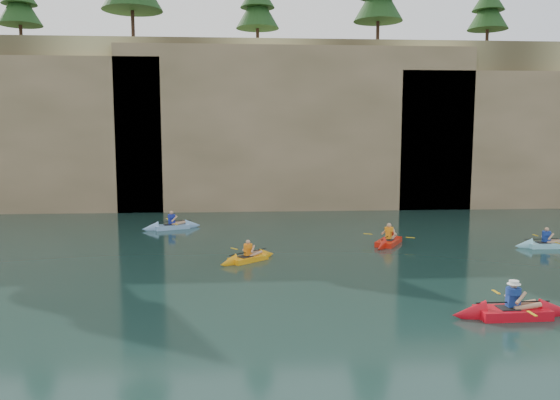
{
  "coord_description": "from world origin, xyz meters",
  "views": [
    {
      "loc": [
        -1.76,
        -14.96,
        5.31
      ],
      "look_at": [
        -0.46,
        3.56,
        3.0
      ],
      "focal_mm": 35.0,
      "sensor_mm": 36.0,
      "label": 1
    }
  ],
  "objects": [
    {
      "name": "kayaker_ltblue_near",
      "position": [
        12.29,
        8.94,
        0.15
      ],
      "size": [
        2.98,
        2.33,
        1.18
      ],
      "rotation": [
        0.0,
        0.0,
        0.0
      ],
      "color": "#8FDAF0",
      "rests_on": "ground"
    },
    {
      "name": "cliff",
      "position": [
        0.0,
        30.0,
        6.0
      ],
      "size": [
        70.0,
        16.0,
        12.0
      ],
      "primitive_type": "cube",
      "color": "tan",
      "rests_on": "ground"
    },
    {
      "name": "cliff_slab_center",
      "position": [
        2.0,
        22.6,
        5.7
      ],
      "size": [
        24.0,
        2.4,
        11.4
      ],
      "primitive_type": "cube",
      "color": "#A28462",
      "rests_on": "ground"
    },
    {
      "name": "kayaker_orange",
      "position": [
        -1.53,
        7.21,
        0.14
      ],
      "size": [
        2.67,
        2.42,
        1.11
      ],
      "rotation": [
        0.0,
        0.0,
        0.71
      ],
      "color": "#FF9F10",
      "rests_on": "ground"
    },
    {
      "name": "kayaker_red_far",
      "position": [
        5.2,
        10.15,
        0.16
      ],
      "size": [
        2.43,
        3.35,
        1.27
      ],
      "rotation": [
        0.0,
        0.0,
        1.03
      ],
      "color": "red",
      "rests_on": "ground"
    },
    {
      "name": "sea_cave_east",
      "position": [
        10.0,
        21.95,
        2.25
      ],
      "size": [
        5.0,
        1.0,
        4.5
      ],
      "primitive_type": "cube",
      "color": "black",
      "rests_on": "ground"
    },
    {
      "name": "sea_cave_center",
      "position": [
        -4.0,
        21.95,
        1.6
      ],
      "size": [
        3.5,
        1.0,
        3.2
      ],
      "primitive_type": "cube",
      "color": "black",
      "rests_on": "ground"
    },
    {
      "name": "kayaker_ltblue_mid",
      "position": [
        -5.66,
        15.12,
        0.15
      ],
      "size": [
        3.34,
        2.32,
        1.25
      ],
      "rotation": [
        0.0,
        0.0,
        0.37
      ],
      "color": "#81A9D7",
      "rests_on": "ground"
    },
    {
      "name": "main_kayaker",
      "position": [
        6.0,
        -0.27,
        0.18
      ],
      "size": [
        3.61,
        2.44,
        1.34
      ],
      "rotation": [
        0.0,
        0.0,
        0.02
      ],
      "color": "red",
      "rests_on": "ground"
    },
    {
      "name": "ground",
      "position": [
        0.0,
        0.0,
        0.0
      ],
      "size": [
        160.0,
        160.0,
        0.0
      ],
      "primitive_type": "plane",
      "color": "black",
      "rests_on": "ground"
    }
  ]
}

